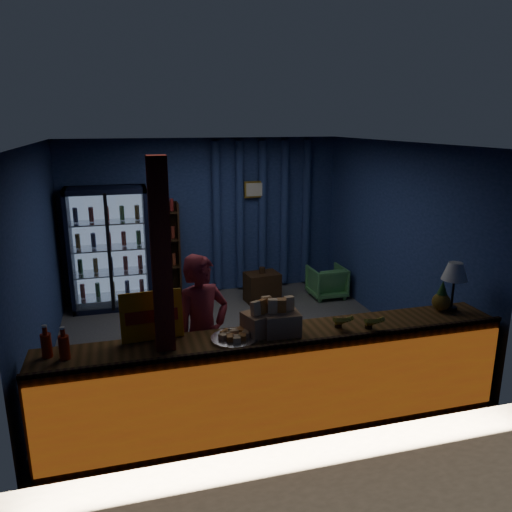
{
  "coord_description": "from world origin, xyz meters",
  "views": [
    {
      "loc": [
        -1.35,
        -5.95,
        2.86
      ],
      "look_at": [
        0.24,
        -0.2,
        1.24
      ],
      "focal_mm": 35.0,
      "sensor_mm": 36.0,
      "label": 1
    }
  ],
  "objects_px": {
    "pastry_tray": "(234,337)",
    "table_lamp": "(455,273)",
    "shopkeeper": "(203,334)",
    "green_chair": "(327,282)"
  },
  "relations": [
    {
      "from": "pastry_tray",
      "to": "table_lamp",
      "type": "xyz_separation_m",
      "value": [
        2.34,
        0.1,
        0.38
      ]
    },
    {
      "from": "shopkeeper",
      "to": "pastry_tray",
      "type": "height_order",
      "value": "shopkeeper"
    },
    {
      "from": "shopkeeper",
      "to": "table_lamp",
      "type": "distance_m",
      "value": 2.64
    },
    {
      "from": "green_chair",
      "to": "shopkeeper",
      "type": "bearing_deg",
      "value": 47.14
    },
    {
      "from": "shopkeeper",
      "to": "pastry_tray",
      "type": "relative_size",
      "value": 3.77
    },
    {
      "from": "green_chair",
      "to": "pastry_tray",
      "type": "relative_size",
      "value": 1.34
    },
    {
      "from": "green_chair",
      "to": "pastry_tray",
      "type": "bearing_deg",
      "value": 54.12
    },
    {
      "from": "shopkeeper",
      "to": "pastry_tray",
      "type": "xyz_separation_m",
      "value": [
        0.21,
        -0.49,
        0.16
      ]
    },
    {
      "from": "green_chair",
      "to": "pastry_tray",
      "type": "xyz_separation_m",
      "value": [
        -2.34,
        -3.27,
        0.71
      ]
    },
    {
      "from": "green_chair",
      "to": "pastry_tray",
      "type": "height_order",
      "value": "pastry_tray"
    }
  ]
}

